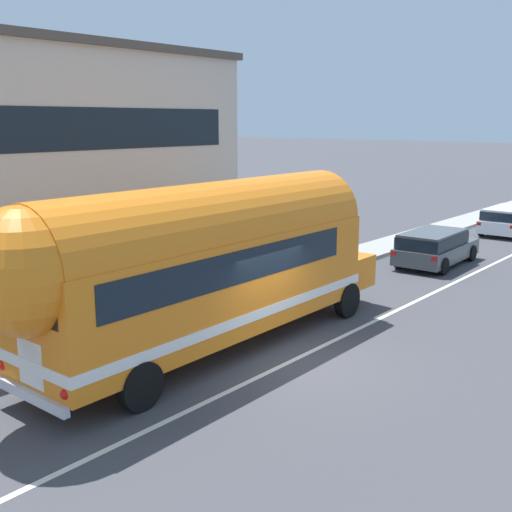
% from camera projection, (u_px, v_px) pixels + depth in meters
% --- Properties ---
extents(ground_plane, '(300.00, 300.00, 0.00)m').
position_uv_depth(ground_plane, '(293.00, 360.00, 14.85)').
color(ground_plane, '#424247').
extents(lane_markings, '(4.03, 80.00, 0.01)m').
position_uv_depth(lane_markings, '(437.00, 263.00, 24.99)').
color(lane_markings, silver).
rests_on(lane_markings, ground).
extents(sidewalk_slab, '(1.84, 90.00, 0.15)m').
position_uv_depth(sidewalk_slab, '(345.00, 259.00, 25.36)').
color(sidewalk_slab, '#9E9B93').
rests_on(sidewalk_slab, ground).
extents(painted_bus, '(2.69, 12.22, 4.12)m').
position_uv_depth(painted_bus, '(199.00, 262.00, 14.74)').
color(painted_bus, orange).
rests_on(painted_bus, ground).
extents(car_lead, '(2.07, 4.42, 1.37)m').
position_uv_depth(car_lead, '(435.00, 245.00, 24.36)').
color(car_lead, '#474C51').
rests_on(car_lead, ground).
extents(car_second, '(1.96, 4.32, 1.37)m').
position_uv_depth(car_second, '(509.00, 219.00, 30.98)').
color(car_second, white).
rests_on(car_second, ground).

